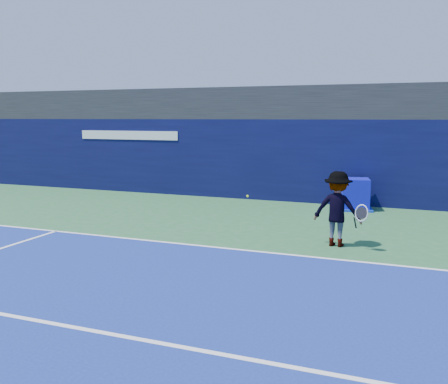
{
  "coord_description": "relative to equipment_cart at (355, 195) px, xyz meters",
  "views": [
    {
      "loc": [
        4.06,
        -7.71,
        3.09
      ],
      "look_at": [
        -0.94,
        5.2,
        1.0
      ],
      "focal_mm": 40.0,
      "sensor_mm": 36.0,
      "label": 1
    }
  ],
  "objects": [
    {
      "name": "ground",
      "position": [
        -2.21,
        -9.31,
        -0.48
      ],
      "size": [
        80.0,
        80.0,
        0.0
      ],
      "primitive_type": "plane",
      "color": "#2B6136",
      "rests_on": "ground"
    },
    {
      "name": "equipment_cart",
      "position": [
        0.0,
        0.0,
        0.0
      ],
      "size": [
        1.29,
        1.29,
        1.05
      ],
      "color": "#0C0CAA",
      "rests_on": "ground"
    },
    {
      "name": "baseline",
      "position": [
        -2.21,
        -6.31,
        -0.47
      ],
      "size": [
        24.0,
        0.1,
        0.01
      ],
      "primitive_type": "cube",
      "color": "white",
      "rests_on": "ground"
    },
    {
      "name": "tennis_player",
      "position": [
        0.15,
        -5.08,
        0.43
      ],
      "size": [
        1.37,
        0.78,
        1.81
      ],
      "color": "silver",
      "rests_on": "ground"
    },
    {
      "name": "stadium_band",
      "position": [
        -2.21,
        2.19,
        3.12
      ],
      "size": [
        36.0,
        3.0,
        1.2
      ],
      "primitive_type": "cube",
      "color": "black",
      "rests_on": "back_wall_assembly"
    },
    {
      "name": "service_line",
      "position": [
        -2.21,
        -11.31,
        -0.47
      ],
      "size": [
        24.0,
        0.1,
        0.01
      ],
      "primitive_type": "cube",
      "color": "white",
      "rests_on": "ground"
    },
    {
      "name": "back_wall_assembly",
      "position": [
        -2.21,
        1.19,
        1.02
      ],
      "size": [
        36.0,
        1.03,
        3.0
      ],
      "color": "#090C36",
      "rests_on": "ground"
    },
    {
      "name": "tennis_ball",
      "position": [
        -2.18,
        -4.91,
        0.58
      ],
      "size": [
        0.06,
        0.06,
        0.06
      ],
      "color": "#B2DC18",
      "rests_on": "ground"
    }
  ]
}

